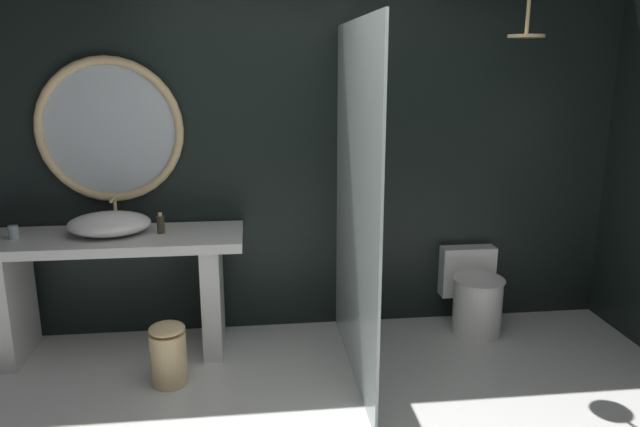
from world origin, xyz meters
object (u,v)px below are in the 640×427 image
object	(u,v)px
vessel_sink	(109,224)
tumbler_cup	(13,232)
rain_shower_head	(527,30)
waste_bin	(168,353)
soap_dispenser	(161,224)
toilet	(473,293)
round_wall_mirror	(110,130)

from	to	relation	value
vessel_sink	tumbler_cup	xyz separation A→B (m)	(-0.60, -0.03, -0.03)
rain_shower_head	waste_bin	xyz separation A→B (m)	(-2.31, -0.35, -1.94)
vessel_sink	soap_dispenser	size ratio (longest dim) A/B	3.81
vessel_sink	waste_bin	world-z (taller)	vessel_sink
soap_dispenser	rain_shower_head	size ratio (longest dim) A/B	0.35
vessel_sink	toilet	distance (m)	2.64
soap_dispenser	waste_bin	xyz separation A→B (m)	(0.07, -0.49, -0.70)
tumbler_cup	toilet	distance (m)	3.21
tumbler_cup	round_wall_mirror	bearing A→B (deg)	24.90
round_wall_mirror	rain_shower_head	bearing A→B (deg)	-8.22
tumbler_cup	round_wall_mirror	xyz separation A→B (m)	(0.60, 0.28, 0.62)
toilet	waste_bin	world-z (taller)	toilet
vessel_sink	waste_bin	distance (m)	0.95
tumbler_cup	waste_bin	size ratio (longest dim) A/B	0.22
waste_bin	tumbler_cup	bearing A→B (deg)	154.98
vessel_sink	rain_shower_head	size ratio (longest dim) A/B	1.33
rain_shower_head	round_wall_mirror	bearing A→B (deg)	171.78
soap_dispenser	toilet	xyz separation A→B (m)	(2.23, 0.07, -0.62)
soap_dispenser	rain_shower_head	bearing A→B (deg)	-3.32
soap_dispenser	toilet	world-z (taller)	soap_dispenser
round_wall_mirror	waste_bin	size ratio (longest dim) A/B	2.46
vessel_sink	toilet	bearing A→B (deg)	1.37
tumbler_cup	rain_shower_head	distance (m)	3.54
tumbler_cup	rain_shower_head	world-z (taller)	rain_shower_head
vessel_sink	round_wall_mirror	distance (m)	0.64
vessel_sink	toilet	size ratio (longest dim) A/B	0.92
round_wall_mirror	waste_bin	xyz separation A→B (m)	(0.40, -0.74, -1.30)
soap_dispenser	toilet	bearing A→B (deg)	1.85
toilet	waste_bin	size ratio (longest dim) A/B	1.47
soap_dispenser	round_wall_mirror	size ratio (longest dim) A/B	0.14
soap_dispenser	rain_shower_head	distance (m)	2.69
toilet	waste_bin	xyz separation A→B (m)	(-2.16, -0.56, -0.08)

